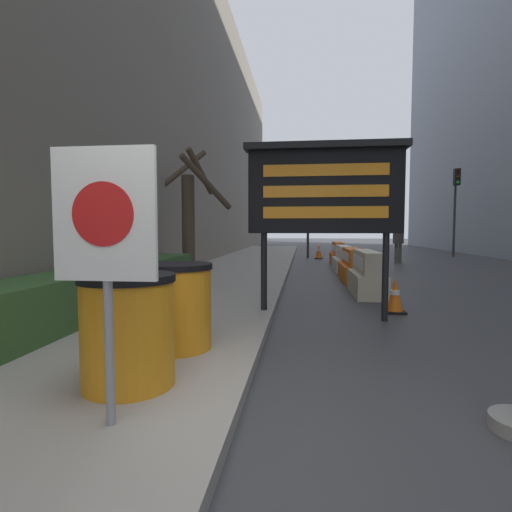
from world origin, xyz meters
The scene contains 18 objects.
ground_plane centered at (0.00, 0.00, 0.00)m, with size 120.00×120.00×0.00m, color #38383A.
sidewalk_left centered at (-1.70, 0.00, 0.07)m, with size 3.40×56.00×0.13m.
building_left_facade centered at (-3.60, 9.80, 6.46)m, with size 0.40×50.40×12.91m.
hedge_strip centered at (-2.80, 3.51, 0.47)m, with size 0.90×7.37×0.67m.
bare_tree centered at (-2.59, 7.97, 1.89)m, with size 2.35×2.56×3.64m.
barrel_drum_foreground centered at (-0.95, 0.48, 0.59)m, with size 0.78×0.78×0.92m.
barrel_drum_middle centered at (-0.89, 1.52, 0.59)m, with size 0.78×0.78×0.92m.
warning_sign centered at (-0.79, -0.19, 1.39)m, with size 0.68×0.08×1.80m.
message_board centered at (0.78, 3.67, 2.01)m, with size 2.46×0.36×2.72m.
jersey_barrier_cream centered at (1.84, 6.23, 0.42)m, with size 0.62×1.92×0.95m.
jersey_barrier_orange_near centered at (1.84, 8.68, 0.39)m, with size 0.64×2.01×0.88m.
jersey_barrier_white centered at (1.84, 11.28, 0.38)m, with size 0.64×2.11×0.85m.
jersey_barrier_orange_far centered at (1.84, 13.59, 0.40)m, with size 0.54×1.91×0.90m.
traffic_cone_near centered at (2.01, 4.32, 0.30)m, with size 0.34×0.34×0.61m.
traffic_cone_mid centered at (1.21, 16.71, 0.36)m, with size 0.41×0.41×0.73m.
traffic_light_near_curb centered at (0.69, 17.07, 2.66)m, with size 0.28×0.45×3.65m.
traffic_light_far_side centered at (8.18, 18.97, 3.23)m, with size 0.28×0.45×4.48m.
pedestrian_worker centered at (4.39, 14.54, 1.00)m, with size 0.49×0.51×1.70m.
Camera 1 is at (0.46, -2.59, 1.42)m, focal length 28.00 mm.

